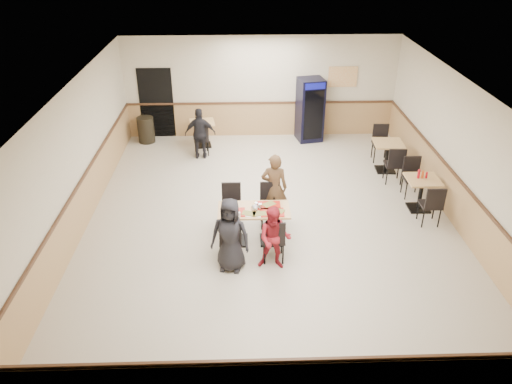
{
  "coord_description": "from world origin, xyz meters",
  "views": [
    {
      "loc": [
        -0.62,
        -9.37,
        5.81
      ],
      "look_at": [
        -0.32,
        -0.5,
        0.98
      ],
      "focal_mm": 35.0,
      "sensor_mm": 36.0,
      "label": 1
    }
  ],
  "objects_px": {
    "diner_woman_left": "(230,235)",
    "diner_man_opposite": "(274,188)",
    "side_table_far": "(387,152)",
    "back_table": "(203,130)",
    "main_table": "(254,220)",
    "pepsi_cooler": "(310,110)",
    "lone_diner": "(200,134)",
    "side_table_near": "(421,189)",
    "diner_woman_right": "(275,238)",
    "trash_bin": "(146,130)"
  },
  "relations": [
    {
      "from": "back_table",
      "to": "pepsi_cooler",
      "type": "distance_m",
      "value": 3.21
    },
    {
      "from": "lone_diner",
      "to": "side_table_far",
      "type": "distance_m",
      "value": 5.01
    },
    {
      "from": "side_table_near",
      "to": "side_table_far",
      "type": "xyz_separation_m",
      "value": [
        -0.24,
        2.0,
        0.02
      ]
    },
    {
      "from": "side_table_far",
      "to": "diner_woman_right",
      "type": "bearing_deg",
      "value": -128.22
    },
    {
      "from": "trash_bin",
      "to": "diner_woman_left",
      "type": "bearing_deg",
      "value": -67.57
    },
    {
      "from": "diner_man_opposite",
      "to": "side_table_far",
      "type": "xyz_separation_m",
      "value": [
        3.1,
        2.33,
        -0.25
      ]
    },
    {
      "from": "main_table",
      "to": "lone_diner",
      "type": "distance_m",
      "value": 4.4
    },
    {
      "from": "main_table",
      "to": "diner_woman_left",
      "type": "height_order",
      "value": "diner_woman_left"
    },
    {
      "from": "main_table",
      "to": "trash_bin",
      "type": "bearing_deg",
      "value": 119.54
    },
    {
      "from": "diner_woman_right",
      "to": "pepsi_cooler",
      "type": "height_order",
      "value": "pepsi_cooler"
    },
    {
      "from": "diner_woman_right",
      "to": "diner_man_opposite",
      "type": "xyz_separation_m",
      "value": [
        0.1,
        1.74,
        0.14
      ]
    },
    {
      "from": "diner_woman_right",
      "to": "diner_woman_left",
      "type": "bearing_deg",
      "value": -172.29
    },
    {
      "from": "pepsi_cooler",
      "to": "trash_bin",
      "type": "bearing_deg",
      "value": 169.73
    },
    {
      "from": "main_table",
      "to": "pepsi_cooler",
      "type": "relative_size",
      "value": 0.77
    },
    {
      "from": "back_table",
      "to": "side_table_far",
      "type": "bearing_deg",
      "value": -20.37
    },
    {
      "from": "diner_woman_right",
      "to": "back_table",
      "type": "relative_size",
      "value": 1.65
    },
    {
      "from": "lone_diner",
      "to": "trash_bin",
      "type": "distance_m",
      "value": 2.1
    },
    {
      "from": "main_table",
      "to": "trash_bin",
      "type": "height_order",
      "value": "main_table"
    },
    {
      "from": "diner_man_opposite",
      "to": "main_table",
      "type": "bearing_deg",
      "value": 68.67
    },
    {
      "from": "back_table",
      "to": "main_table",
      "type": "bearing_deg",
      "value": -75.05
    },
    {
      "from": "diner_man_opposite",
      "to": "side_table_near",
      "type": "relative_size",
      "value": 2.03
    },
    {
      "from": "diner_woman_right",
      "to": "diner_man_opposite",
      "type": "bearing_deg",
      "value": 94.35
    },
    {
      "from": "diner_man_opposite",
      "to": "trash_bin",
      "type": "bearing_deg",
      "value": -45.53
    },
    {
      "from": "lone_diner",
      "to": "pepsi_cooler",
      "type": "bearing_deg",
      "value": -159.7
    },
    {
      "from": "main_table",
      "to": "pepsi_cooler",
      "type": "distance_m",
      "value": 5.73
    },
    {
      "from": "back_table",
      "to": "diner_woman_left",
      "type": "bearing_deg",
      "value": -81.51
    },
    {
      "from": "side_table_near",
      "to": "side_table_far",
      "type": "relative_size",
      "value": 0.96
    },
    {
      "from": "main_table",
      "to": "side_table_far",
      "type": "relative_size",
      "value": 1.8
    },
    {
      "from": "side_table_far",
      "to": "pepsi_cooler",
      "type": "xyz_separation_m",
      "value": [
        -1.75,
        2.21,
        0.4
      ]
    },
    {
      "from": "diner_man_opposite",
      "to": "lone_diner",
      "type": "xyz_separation_m",
      "value": [
        -1.8,
        3.32,
        -0.07
      ]
    },
    {
      "from": "back_table",
      "to": "diner_woman_right",
      "type": "bearing_deg",
      "value": -73.93
    },
    {
      "from": "diner_man_opposite",
      "to": "side_table_far",
      "type": "distance_m",
      "value": 3.89
    },
    {
      "from": "side_table_far",
      "to": "back_table",
      "type": "bearing_deg",
      "value": 159.63
    },
    {
      "from": "lone_diner",
      "to": "pepsi_cooler",
      "type": "distance_m",
      "value": 3.39
    },
    {
      "from": "diner_woman_left",
      "to": "trash_bin",
      "type": "distance_m",
      "value": 6.76
    },
    {
      "from": "diner_woman_right",
      "to": "lone_diner",
      "type": "xyz_separation_m",
      "value": [
        -1.7,
        5.06,
        0.07
      ]
    },
    {
      "from": "pepsi_cooler",
      "to": "main_table",
      "type": "bearing_deg",
      "value": -119.27
    },
    {
      "from": "lone_diner",
      "to": "pepsi_cooler",
      "type": "relative_size",
      "value": 0.77
    },
    {
      "from": "diner_woman_right",
      "to": "lone_diner",
      "type": "relative_size",
      "value": 0.9
    },
    {
      "from": "diner_woman_right",
      "to": "back_table",
      "type": "distance_m",
      "value": 6.13
    },
    {
      "from": "diner_man_opposite",
      "to": "pepsi_cooler",
      "type": "relative_size",
      "value": 0.84
    },
    {
      "from": "side_table_far",
      "to": "main_table",
      "type": "bearing_deg",
      "value": -138.06
    },
    {
      "from": "side_table_near",
      "to": "pepsi_cooler",
      "type": "bearing_deg",
      "value": 115.32
    },
    {
      "from": "diner_woman_left",
      "to": "diner_man_opposite",
      "type": "bearing_deg",
      "value": 73.87
    },
    {
      "from": "main_table",
      "to": "side_table_near",
      "type": "distance_m",
      "value": 3.99
    },
    {
      "from": "side_table_near",
      "to": "back_table",
      "type": "bearing_deg",
      "value": 143.38
    },
    {
      "from": "main_table",
      "to": "diner_woman_left",
      "type": "relative_size",
      "value": 0.97
    },
    {
      "from": "diner_woman_right",
      "to": "pepsi_cooler",
      "type": "xyz_separation_m",
      "value": [
        1.45,
        6.29,
        0.28
      ]
    },
    {
      "from": "lone_diner",
      "to": "trash_bin",
      "type": "relative_size",
      "value": 1.86
    },
    {
      "from": "pepsi_cooler",
      "to": "diner_man_opposite",
      "type": "bearing_deg",
      "value": -117.31
    }
  ]
}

